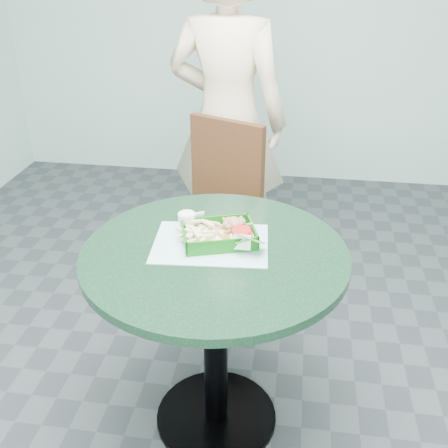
# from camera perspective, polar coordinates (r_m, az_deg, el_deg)

# --- Properties ---
(floor) EXTENTS (4.00, 5.00, 0.02)m
(floor) POSITION_cam_1_polar(r_m,az_deg,el_deg) (2.20, -0.84, -20.29)
(floor) COLOR #303335
(floor) RESTS_ON ground
(cafe_table) EXTENTS (0.88, 0.88, 0.75)m
(cafe_table) POSITION_cam_1_polar(r_m,az_deg,el_deg) (1.81, -0.97, -8.02)
(cafe_table) COLOR black
(cafe_table) RESTS_ON floor
(dining_chair) EXTENTS (0.40, 0.40, 0.93)m
(dining_chair) POSITION_cam_1_polar(r_m,az_deg,el_deg) (2.54, -0.01, 2.02)
(dining_chair) COLOR black
(dining_chair) RESTS_ON floor
(diner_person) EXTENTS (0.78, 0.58, 1.94)m
(diner_person) POSITION_cam_1_polar(r_m,az_deg,el_deg) (2.69, 0.37, 13.53)
(diner_person) COLOR beige
(diner_person) RESTS_ON floor
(placemat) EXTENTS (0.40, 0.31, 0.00)m
(placemat) POSITION_cam_1_polar(r_m,az_deg,el_deg) (1.75, -1.45, -2.68)
(placemat) COLOR #8FC3C0
(placemat) RESTS_ON cafe_table
(food_basket) EXTENTS (0.24, 0.17, 0.05)m
(food_basket) POSITION_cam_1_polar(r_m,az_deg,el_deg) (1.76, -0.59, -2.00)
(food_basket) COLOR #0D550D
(food_basket) RESTS_ON placemat
(crab_sandwich) EXTENTS (0.11, 0.11, 0.07)m
(crab_sandwich) POSITION_cam_1_polar(r_m,az_deg,el_deg) (1.75, 1.21, -1.01)
(crab_sandwich) COLOR #D99F4E
(crab_sandwich) RESTS_ON food_basket
(fries_pile) EXTENTS (0.11, 0.12, 0.04)m
(fries_pile) POSITION_cam_1_polar(r_m,az_deg,el_deg) (1.78, -2.57, -0.75)
(fries_pile) COLOR beige
(fries_pile) RESTS_ON food_basket
(sauce_ramekin) EXTENTS (0.06, 0.06, 0.03)m
(sauce_ramekin) POSITION_cam_1_polar(r_m,az_deg,el_deg) (1.84, -3.07, 0.63)
(sauce_ramekin) COLOR silver
(sauce_ramekin) RESTS_ON food_basket
(garnish_cup) EXTENTS (0.11, 0.11, 0.04)m
(garnish_cup) POSITION_cam_1_polar(r_m,az_deg,el_deg) (1.69, 1.72, -2.43)
(garnish_cup) COLOR white
(garnish_cup) RESTS_ON food_basket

